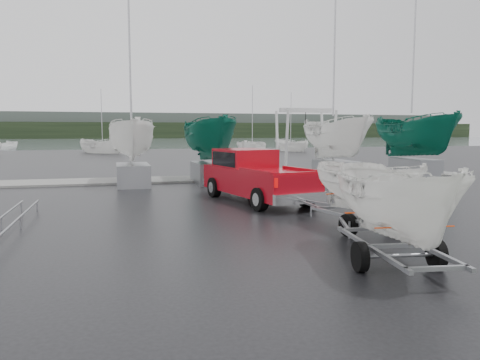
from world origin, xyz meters
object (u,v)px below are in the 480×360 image
at_px(pickup_truck, 253,174).
at_px(trailer_hitched, 369,145).
at_px(trailer_parked, 398,137).
at_px(boat_hoist, 305,133).

xyz_separation_m(pickup_truck, trailer_hitched, (1.34, -6.43, 1.34)).
relative_size(pickup_truck, trailer_hitched, 1.45).
bearing_deg(trailer_parked, boat_hoist, 80.70).
bearing_deg(trailer_hitched, boat_hoist, 61.57).
bearing_deg(boat_hoist, trailer_parked, -107.39).
distance_m(pickup_truck, trailer_parked, 9.72).
xyz_separation_m(trailer_hitched, trailer_parked, (-1.20, -3.15, 0.25)).
height_order(pickup_truck, trailer_parked, trailer_parked).
height_order(trailer_hitched, boat_hoist, trailer_hitched).
bearing_deg(pickup_truck, boat_hoist, 43.82).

